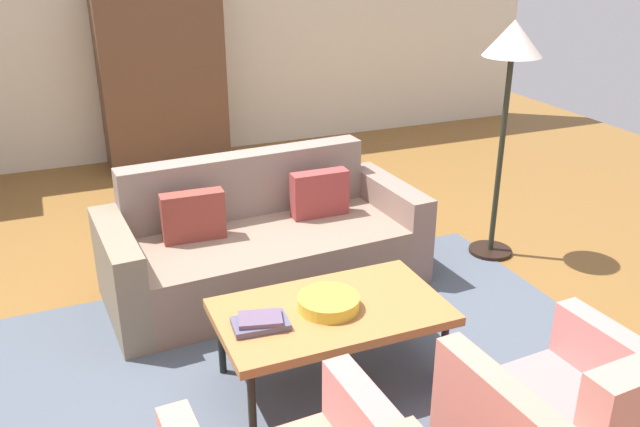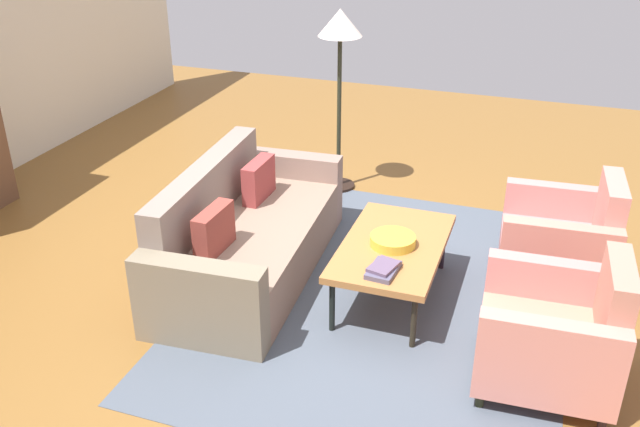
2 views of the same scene
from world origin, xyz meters
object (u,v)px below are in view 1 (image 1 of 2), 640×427
fruit_bowl (329,303)px  book_stack (260,322)px  coffee_table (331,314)px  floor_lamp (511,61)px  cabinet (162,77)px  couch (261,245)px

fruit_bowl → book_stack: 0.38m
coffee_table → floor_lamp: bearing=28.9°
coffee_table → cabinet: size_ratio=0.67×
coffee_table → fruit_bowl: bearing=180.0°
fruit_bowl → floor_lamp: floor_lamp is taller
floor_lamp → fruit_bowl: bearing=-151.3°
floor_lamp → couch: bearing=172.7°
fruit_bowl → floor_lamp: 2.22m
floor_lamp → coffee_table: bearing=-151.1°
coffee_table → floor_lamp: (1.74, 0.96, 1.03)m
coffee_table → fruit_bowl: (-0.01, 0.00, 0.07)m
fruit_bowl → book_stack: fruit_bowl is taller
couch → fruit_bowl: (-0.01, -1.19, 0.19)m
couch → coffee_table: size_ratio=1.79×
cabinet → floor_lamp: (1.85, -3.05, 0.54)m
cabinet → fruit_bowl: bearing=-88.7°
book_stack → coffee_table: bearing=4.3°
cabinet → floor_lamp: 3.61m
fruit_bowl → couch: bearing=89.5°
fruit_bowl → floor_lamp: size_ratio=0.19×
coffee_table → book_stack: book_stack is taller
coffee_table → cabinet: (-0.11, 4.02, 0.49)m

